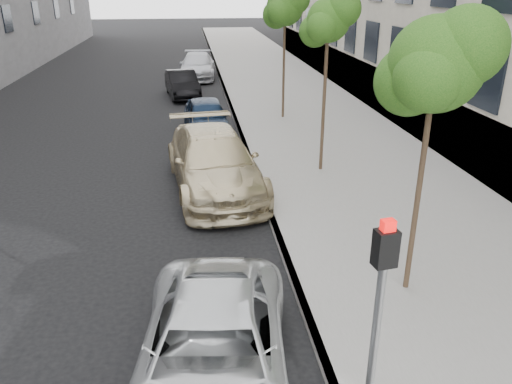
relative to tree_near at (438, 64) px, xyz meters
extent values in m
plane|color=black|center=(-3.23, -1.50, -4.26)|extent=(160.00, 160.00, 0.00)
cube|color=gray|center=(1.07, 22.50, -4.19)|extent=(6.40, 72.00, 0.14)
cube|color=#9E9B93|center=(-2.05, 22.50, -4.19)|extent=(0.15, 72.00, 0.14)
cylinder|color=#38281C|center=(-0.03, 0.00, -1.71)|extent=(0.10, 0.10, 4.82)
sphere|color=#144C13|center=(-0.03, 0.00, 0.00)|extent=(1.53, 1.53, 1.53)
sphere|color=#144C13|center=(0.32, -0.20, 0.30)|extent=(1.22, 1.22, 1.22)
sphere|color=#144C13|center=(-0.33, 0.25, -0.30)|extent=(1.15, 1.15, 1.15)
cylinder|color=#38281C|center=(-0.03, 6.50, -1.60)|extent=(0.10, 0.10, 5.04)
sphere|color=#144C13|center=(-0.03, 6.50, 0.22)|extent=(1.20, 1.20, 1.20)
sphere|color=#144C13|center=(0.32, 6.30, 0.52)|extent=(0.96, 0.96, 0.96)
sphere|color=#144C13|center=(-0.33, 6.75, -0.08)|extent=(0.90, 0.90, 0.90)
cylinder|color=#38281C|center=(-0.03, 13.00, -1.56)|extent=(0.10, 0.10, 5.11)
sphere|color=#144C13|center=(-0.03, 13.00, 0.29)|extent=(1.47, 1.47, 1.47)
sphere|color=#144C13|center=(-0.33, 13.25, -0.01)|extent=(1.11, 1.11, 1.11)
cylinder|color=#939699|center=(-1.93, -3.18, -2.86)|extent=(0.10, 0.10, 2.52)
cube|color=black|center=(-1.93, -3.18, -1.39)|extent=(0.26, 0.21, 0.42)
cube|color=red|center=(-1.93, -3.18, -1.12)|extent=(0.15, 0.12, 0.12)
imported|color=silver|center=(-3.76, -2.00, -3.61)|extent=(2.69, 4.89, 1.30)
imported|color=#CBBA90|center=(-3.33, 5.65, -3.44)|extent=(2.91, 5.86, 1.64)
imported|color=#0F1E35|center=(-3.33, 11.15, -3.56)|extent=(1.87, 4.16, 1.39)
imported|color=black|center=(-4.29, 18.28, -3.61)|extent=(1.94, 4.12, 1.31)
imported|color=#B5B6BD|center=(-3.40, 23.55, -3.53)|extent=(2.35, 5.17, 1.47)
camera|label=1|loc=(-3.88, -7.56, 1.20)|focal=35.00mm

